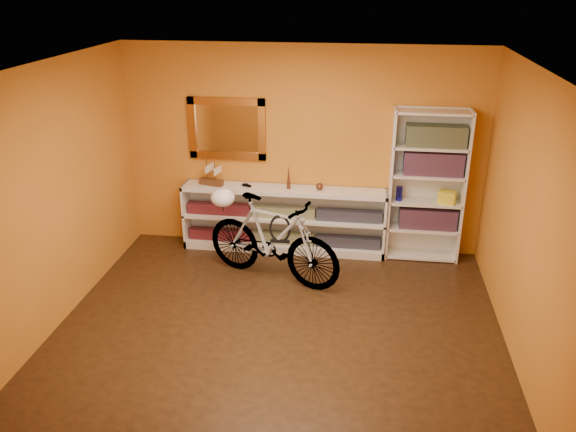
# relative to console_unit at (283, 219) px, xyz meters

# --- Properties ---
(floor) EXTENTS (4.50, 4.00, 0.01)m
(floor) POSITION_rel_console_unit_xyz_m (0.21, -1.81, -0.43)
(floor) COLOR black
(floor) RESTS_ON ground
(ceiling) EXTENTS (4.50, 4.00, 0.01)m
(ceiling) POSITION_rel_console_unit_xyz_m (0.21, -1.81, 2.18)
(ceiling) COLOR silver
(ceiling) RESTS_ON ground
(back_wall) EXTENTS (4.50, 0.01, 2.60)m
(back_wall) POSITION_rel_console_unit_xyz_m (0.21, 0.19, 0.88)
(back_wall) COLOR #C06E1C
(back_wall) RESTS_ON ground
(left_wall) EXTENTS (0.01, 4.00, 2.60)m
(left_wall) POSITION_rel_console_unit_xyz_m (-2.04, -1.81, 0.88)
(left_wall) COLOR #C06E1C
(left_wall) RESTS_ON ground
(right_wall) EXTENTS (0.01, 4.00, 2.60)m
(right_wall) POSITION_rel_console_unit_xyz_m (2.47, -1.81, 0.88)
(right_wall) COLOR #C06E1C
(right_wall) RESTS_ON ground
(gilt_mirror) EXTENTS (0.98, 0.06, 0.78)m
(gilt_mirror) POSITION_rel_console_unit_xyz_m (-0.74, 0.15, 1.12)
(gilt_mirror) COLOR #97571B
(gilt_mirror) RESTS_ON back_wall
(wall_socket) EXTENTS (0.09, 0.02, 0.09)m
(wall_socket) POSITION_rel_console_unit_xyz_m (1.11, 0.17, -0.17)
(wall_socket) COLOR silver
(wall_socket) RESTS_ON back_wall
(console_unit) EXTENTS (2.60, 0.35, 0.85)m
(console_unit) POSITION_rel_console_unit_xyz_m (0.00, 0.00, 0.00)
(console_unit) COLOR silver
(console_unit) RESTS_ON floor
(cd_row_lower) EXTENTS (2.50, 0.13, 0.14)m
(cd_row_lower) POSITION_rel_console_unit_xyz_m (0.00, -0.02, -0.26)
(cd_row_lower) COLOR black
(cd_row_lower) RESTS_ON console_unit
(cd_row_upper) EXTENTS (2.50, 0.13, 0.14)m
(cd_row_upper) POSITION_rel_console_unit_xyz_m (0.00, -0.02, 0.11)
(cd_row_upper) COLOR #1C537E
(cd_row_upper) RESTS_ON console_unit
(model_ship) EXTENTS (0.32, 0.19, 0.36)m
(model_ship) POSITION_rel_console_unit_xyz_m (-0.93, 0.00, 0.61)
(model_ship) COLOR #432612
(model_ship) RESTS_ON console_unit
(toy_car) EXTENTS (0.00, 0.00, 0.00)m
(toy_car) POSITION_rel_console_unit_xyz_m (-0.47, 0.00, 0.43)
(toy_car) COLOR black
(toy_car) RESTS_ON console_unit
(bronze_ornament) EXTENTS (0.05, 0.05, 0.31)m
(bronze_ornament) POSITION_rel_console_unit_xyz_m (0.07, 0.00, 0.58)
(bronze_ornament) COLOR #572E1E
(bronze_ornament) RESTS_ON console_unit
(decorative_orb) EXTENTS (0.09, 0.09, 0.09)m
(decorative_orb) POSITION_rel_console_unit_xyz_m (0.45, 0.00, 0.47)
(decorative_orb) COLOR #572E1E
(decorative_orb) RESTS_ON console_unit
(bookcase) EXTENTS (0.90, 0.30, 1.90)m
(bookcase) POSITION_rel_console_unit_xyz_m (1.76, 0.03, 0.52)
(bookcase) COLOR silver
(bookcase) RESTS_ON floor
(book_row_a) EXTENTS (0.70, 0.22, 0.26)m
(book_row_a) POSITION_rel_console_unit_xyz_m (1.81, 0.03, 0.12)
(book_row_a) COLOR maroon
(book_row_a) RESTS_ON bookcase
(book_row_b) EXTENTS (0.70, 0.22, 0.28)m
(book_row_b) POSITION_rel_console_unit_xyz_m (1.81, 0.03, 0.83)
(book_row_b) COLOR maroon
(book_row_b) RESTS_ON bookcase
(book_row_c) EXTENTS (0.70, 0.22, 0.25)m
(book_row_c) POSITION_rel_console_unit_xyz_m (1.81, 0.03, 1.16)
(book_row_c) COLOR #184954
(book_row_c) RESTS_ON bookcase
(travel_mug) EXTENTS (0.08, 0.08, 0.18)m
(travel_mug) POSITION_rel_console_unit_xyz_m (1.44, 0.01, 0.43)
(travel_mug) COLOR #14158F
(travel_mug) RESTS_ON bookcase
(red_tin) EXTENTS (0.17, 0.17, 0.17)m
(red_tin) POSITION_rel_console_unit_xyz_m (1.56, 0.06, 1.12)
(red_tin) COLOR maroon
(red_tin) RESTS_ON bookcase
(yellow_bag) EXTENTS (0.23, 0.19, 0.16)m
(yellow_bag) POSITION_rel_console_unit_xyz_m (2.01, -0.01, 0.42)
(yellow_bag) COLOR yellow
(yellow_bag) RESTS_ON bookcase
(bicycle) EXTENTS (1.04, 1.80, 1.03)m
(bicycle) POSITION_rel_console_unit_xyz_m (-0.01, -0.81, 0.09)
(bicycle) COLOR silver
(bicycle) RESTS_ON floor
(helmet) EXTENTS (0.29, 0.27, 0.22)m
(helmet) POSITION_rel_console_unit_xyz_m (-0.64, -0.57, 0.48)
(helmet) COLOR white
(helmet) RESTS_ON bicycle
(u_lock) EXTENTS (0.25, 0.03, 0.25)m
(u_lock) POSITION_rel_console_unit_xyz_m (0.08, -0.84, 0.24)
(u_lock) COLOR black
(u_lock) RESTS_ON bicycle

